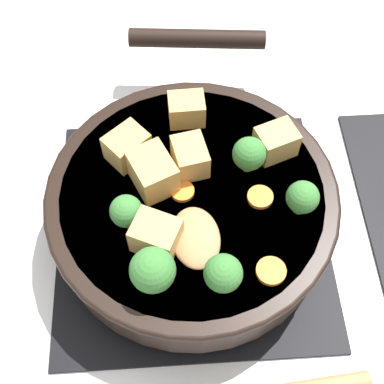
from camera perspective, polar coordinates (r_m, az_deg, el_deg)
name	(u,v)px	position (r m, az deg, el deg)	size (l,w,h in m)	color
ground_plane	(192,230)	(0.63, 0.00, -4.03)	(2.40, 2.40, 0.00)	silver
front_burner_grate	(192,225)	(0.62, 0.00, -3.52)	(0.31, 0.31, 0.03)	black
skillet_pan	(192,203)	(0.58, 0.01, -1.13)	(0.41, 0.31, 0.06)	black
wooden_spoon	(216,325)	(0.49, 2.56, -13.97)	(0.21, 0.24, 0.02)	#A87A4C
tofu_cube_center_large	(276,142)	(0.58, 8.94, 5.32)	(0.04, 0.03, 0.03)	tan
tofu_cube_near_handle	(127,147)	(0.57, -6.93, 4.82)	(0.04, 0.03, 0.03)	tan
tofu_cube_east_chunk	(153,172)	(0.54, -4.22, 2.13)	(0.05, 0.04, 0.04)	tan
tofu_cube_west_chunk	(184,109)	(0.60, -0.82, 8.79)	(0.04, 0.03, 0.03)	tan
tofu_cube_back_piece	(194,157)	(0.56, 0.22, 3.79)	(0.04, 0.03, 0.03)	tan
tofu_cube_front_piece	(156,235)	(0.51, -3.85, -4.63)	(0.04, 0.03, 0.03)	tan
broccoli_floret_near_spoon	(126,212)	(0.52, -7.03, -2.09)	(0.03, 0.03, 0.04)	#709956
broccoli_floret_center_top	(303,198)	(0.53, 11.71, -0.59)	(0.03, 0.03, 0.04)	#709956
broccoli_floret_east_rim	(249,154)	(0.55, 6.13, 4.04)	(0.04, 0.04, 0.04)	#709956
broccoli_floret_west_rim	(223,274)	(0.49, 3.34, -8.68)	(0.04, 0.04, 0.04)	#709956
broccoli_floret_north_edge	(153,270)	(0.49, -4.22, -8.33)	(0.04, 0.04, 0.05)	#709956
carrot_slice_orange_thin	(182,193)	(0.55, -1.02, -0.09)	(0.02, 0.02, 0.01)	orange
carrot_slice_near_center	(260,197)	(0.55, 7.28, -0.54)	(0.03, 0.03, 0.01)	orange
carrot_slice_edge_slice	(271,271)	(0.52, 8.42, -8.34)	(0.03, 0.03, 0.01)	orange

